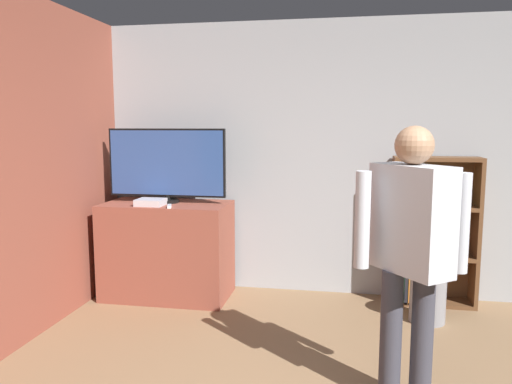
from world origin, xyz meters
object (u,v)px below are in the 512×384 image
at_px(television, 167,164).
at_px(bookshelf, 424,233).
at_px(game_console, 151,202).
at_px(waste_bin, 428,299).
at_px(person, 410,242).

xyz_separation_m(television, bookshelf, (2.45, 0.22, -0.63)).
xyz_separation_m(game_console, waste_bin, (2.53, -0.06, -0.76)).
bearing_deg(person, game_console, -161.47).
relative_size(game_console, person, 0.15).
height_order(game_console, waste_bin, game_console).
distance_m(television, bookshelf, 2.54).
bearing_deg(person, waste_bin, 128.11).
height_order(bookshelf, waste_bin, bookshelf).
distance_m(bookshelf, waste_bin, 0.68).
bearing_deg(bookshelf, waste_bin, -91.87).
distance_m(game_console, waste_bin, 2.64).
bearing_deg(television, bookshelf, 5.20).
height_order(television, bookshelf, television).
height_order(game_console, person, person).
height_order(television, waste_bin, television).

